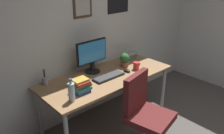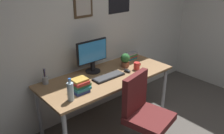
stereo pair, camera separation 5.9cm
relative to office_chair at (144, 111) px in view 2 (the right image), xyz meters
name	(u,v)px [view 2 (the right image)]	position (x,y,z in m)	size (l,w,h in m)	color
wall_back	(92,24)	(0.15, 1.12, 0.77)	(4.40, 0.10, 2.60)	silver
desk	(107,80)	(0.02, 0.67, 0.13)	(1.78, 0.75, 0.73)	#936D47
office_chair	(144,111)	(0.00, 0.00, 0.00)	(0.58, 0.58, 0.95)	#591E1E
monitor	(92,55)	(-0.04, 0.89, 0.44)	(0.46, 0.20, 0.43)	black
keyboard	(109,77)	(0.00, 0.60, 0.21)	(0.43, 0.15, 0.03)	black
computer_mouse	(127,71)	(0.30, 0.58, 0.22)	(0.06, 0.11, 0.04)	black
water_bottle	(70,91)	(-0.66, 0.44, 0.30)	(0.07, 0.07, 0.25)	silver
coffee_mug_near	(137,66)	(0.46, 0.55, 0.25)	(0.12, 0.08, 0.10)	red
potted_plant	(125,60)	(0.40, 0.72, 0.30)	(0.13, 0.13, 0.19)	brown
pen_cup	(45,80)	(-0.69, 0.97, 0.25)	(0.07, 0.07, 0.20)	#9EA0A5
book_stack_left	(80,86)	(-0.47, 0.53, 0.27)	(0.21, 0.18, 0.15)	navy
book_stack_right	(131,56)	(0.68, 0.89, 0.25)	(0.21, 0.16, 0.11)	#26727A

